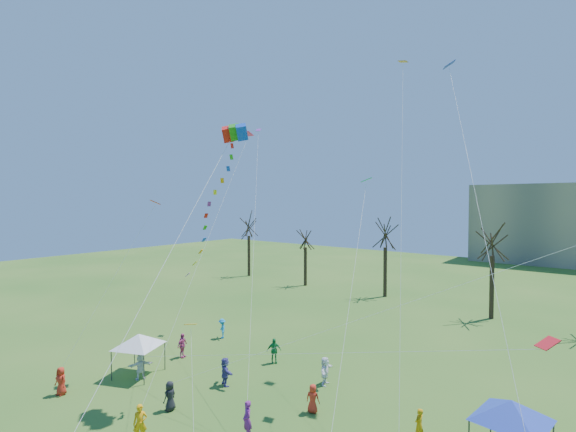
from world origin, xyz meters
The scene contains 6 objects.
bare_tree_row centered at (3.54, 35.56, 7.13)m, with size 71.69×7.61×11.57m.
big_box_kite centered at (-5.34, 6.40, 10.97)m, with size 3.28×7.38×18.73m.
canopy_tent_white centered at (-11.82, 5.42, 2.37)m, with size 3.42×3.42×2.79m.
canopy_tent_blue centered at (9.57, 10.20, 2.53)m, with size 3.93×3.93×2.98m.
festival_crowd centered at (-1.29, 6.63, 0.86)m, with size 26.72×15.00×1.86m.
small_kites_aloft centered at (-0.35, 11.01, 12.67)m, with size 30.10×18.58×31.92m.
Camera 1 is at (12.42, -9.37, 11.64)m, focal length 25.00 mm.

